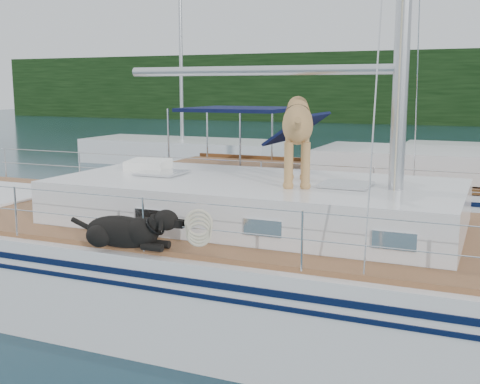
% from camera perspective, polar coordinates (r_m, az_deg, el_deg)
% --- Properties ---
extents(ground, '(120.00, 120.00, 0.00)m').
position_cam_1_polar(ground, '(8.61, -3.65, -10.53)').
color(ground, black).
rests_on(ground, ground).
extents(tree_line, '(90.00, 3.00, 6.00)m').
position_cam_1_polar(tree_line, '(52.31, 19.63, 9.31)').
color(tree_line, black).
rests_on(tree_line, ground).
extents(shore_bank, '(92.00, 1.00, 1.20)m').
position_cam_1_polar(shore_bank, '(53.56, 19.58, 6.74)').
color(shore_bank, '#595147').
rests_on(shore_bank, ground).
extents(main_sailboat, '(12.00, 3.82, 14.01)m').
position_cam_1_polar(main_sailboat, '(8.35, -3.08, -6.24)').
color(main_sailboat, white).
rests_on(main_sailboat, ground).
extents(neighbor_sailboat, '(11.00, 3.50, 13.30)m').
position_cam_1_polar(neighbor_sailboat, '(13.44, 13.21, -0.56)').
color(neighbor_sailboat, white).
rests_on(neighbor_sailboat, ground).
extents(bg_boat_west, '(8.00, 3.00, 11.65)m').
position_cam_1_polar(bg_boat_west, '(24.32, -5.47, 3.80)').
color(bg_boat_west, white).
rests_on(bg_boat_west, ground).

